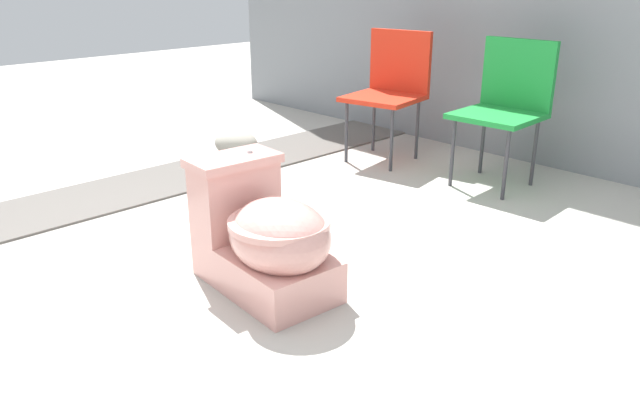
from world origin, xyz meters
name	(u,v)px	position (x,y,z in m)	size (l,w,h in m)	color
ground_plane	(197,299)	(0.00, 0.00, 0.00)	(14.00, 14.00, 0.00)	#B7B2A8
gravel_strip	(141,186)	(-1.35, 0.50, 0.01)	(0.56, 8.00, 0.01)	#605B56
toilet	(265,238)	(0.12, 0.25, 0.22)	(0.66, 0.42, 0.52)	#E09E93
folding_chair_left	(392,82)	(-0.75, 2.04, 0.51)	(0.51, 0.51, 0.83)	red
folding_chair_middle	(507,97)	(0.05, 2.11, 0.51)	(0.46, 0.46, 0.83)	#1E8C38
boulder_near	(236,143)	(-1.48, 1.29, 0.09)	(0.33, 0.25, 0.19)	#ADA899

